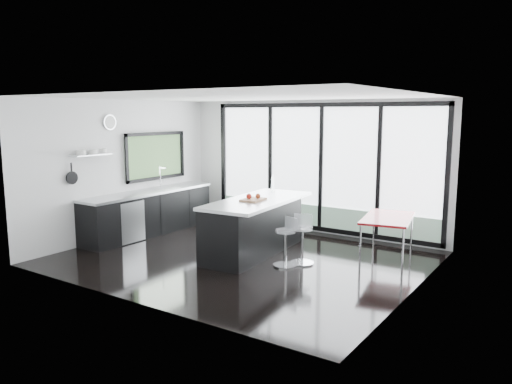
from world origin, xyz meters
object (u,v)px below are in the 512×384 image
Objects in this scene: red_table at (387,237)px; bar_stool_near at (285,248)px; island at (254,226)px; bar_stool_far at (302,245)px.

bar_stool_near is at bearing -131.19° from red_table.
island is 0.97m from bar_stool_near.
island is at bearing 151.93° from bar_stool_far.
island is 3.95× the size of bar_stool_far.
red_table reaches higher than bar_stool_near.
bar_stool_near is 0.46× the size of red_table.
red_table is at bearing 66.54° from bar_stool_near.
red_table is (1.24, 1.42, 0.06)m from bar_stool_near.
red_table is at bearing 23.95° from bar_stool_far.
island reaches higher than red_table.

